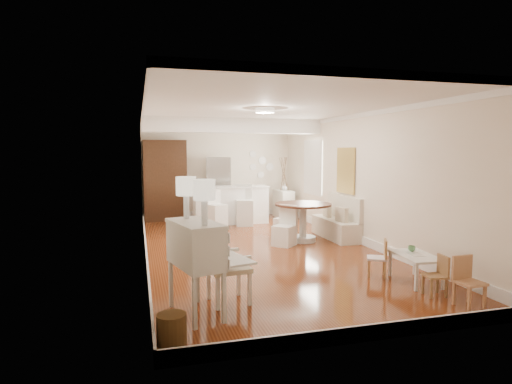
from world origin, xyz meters
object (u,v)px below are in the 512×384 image
kids_chair_c (470,282)px  bar_stool_left (217,210)px  wicker_basket (172,329)px  kids_chair_b (377,257)px  slip_chair_near (284,226)px  fridge (230,188)px  kids_table (415,269)px  secretary_bureau (196,268)px  bar_stool_right (244,205)px  sideboard (284,204)px  pantry_cabinet (165,180)px  dining_table (303,222)px  kids_chair_a (435,275)px  gustavian_armchair (228,267)px  slip_chair_far (285,218)px  breakfast_counter (231,205)px

kids_chair_c → bar_stool_left: bar_stool_left is taller
wicker_basket → bar_stool_left: 6.60m
kids_chair_b → slip_chair_near: 2.60m
wicker_basket → bar_stool_left: size_ratio=0.31×
fridge → kids_table: bearing=-78.9°
secretary_bureau → bar_stool_right: size_ratio=1.04×
secretary_bureau → fridge: fridge is taller
wicker_basket → sideboard: size_ratio=0.36×
kids_chair_c → pantry_cabinet: bearing=108.3°
dining_table → bar_stool_right: (-0.76, 2.30, 0.13)m
pantry_cabinet → fridge: bearing=-0.9°
kids_chair_c → pantry_cabinet: size_ratio=0.28×
slip_chair_near → bar_stool_left: bar_stool_left is taller
kids_chair_b → dining_table: size_ratio=0.50×
dining_table → bar_stool_left: size_ratio=1.25×
fridge → sideboard: (1.54, -0.45, -0.49)m
bar_stool_right → kids_chair_a: bearing=-69.3°
dining_table → bar_stool_left: 2.56m
gustavian_armchair → slip_chair_far: gustavian_armchair is taller
bar_stool_left → breakfast_counter: bearing=30.9°
kids_chair_c → slip_chair_far: (-0.76, 4.92, 0.10)m
slip_chair_far → sideboard: bearing=-136.3°
kids_chair_b → dining_table: (-0.14, 2.80, 0.12)m
dining_table → bar_stool_right: size_ratio=1.13×
bar_stool_right → kids_table: bearing=-67.0°
secretary_bureau → slip_chair_near: secretary_bureau is taller
secretary_bureau → fridge: size_ratio=0.64×
kids_chair_b → wicker_basket: bearing=-36.9°
bar_stool_left → sideboard: bar_stool_left is taller
gustavian_armchair → kids_table: bearing=-94.9°
bar_stool_right → fridge: bearing=102.4°
bar_stool_left → kids_chair_c: bearing=-94.9°
breakfast_counter → bar_stool_left: size_ratio=2.06×
secretary_bureau → slip_chair_far: 5.01m
kids_chair_a → breakfast_counter: breakfast_counter is taller
kids_chair_a → sideboard: sideboard is taller
gustavian_armchair → wicker_basket: bearing=135.1°
breakfast_counter → kids_chair_c: bearing=-77.1°
secretary_bureau → kids_chair_a: secretary_bureau is taller
kids_chair_a → slip_chair_near: slip_chair_near is taller
gustavian_armchair → kids_chair_b: bearing=-85.0°
gustavian_armchair → sideboard: (3.07, 6.66, -0.07)m
wicker_basket → dining_table: dining_table is taller
kids_table → bar_stool_left: size_ratio=0.86×
kids_chair_c → fridge: (-1.41, 8.09, 0.57)m
slip_chair_near → bar_stool_right: 2.60m
bar_stool_right → breakfast_counter: bearing=131.2°
slip_chair_far → breakfast_counter: 2.28m
kids_table → breakfast_counter: 6.18m
kids_chair_a → sideboard: (0.28, 7.16, 0.12)m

